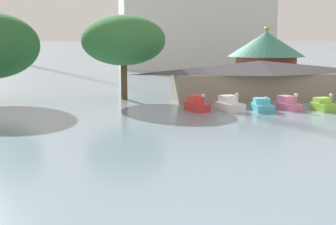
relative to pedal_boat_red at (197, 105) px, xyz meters
The scene contains 9 objects.
pedal_boat_red is the anchor object (origin of this frame).
pedal_boat_white 3.17m from the pedal_boat_red, ahead, with size 2.37×3.20×1.86m.
pedal_boat_cyan 6.25m from the pedal_boat_red, 10.29° to the right, with size 1.81×2.78×1.55m.
pedal_boat_pink 8.91m from the pedal_boat_red, ahead, with size 2.14×3.01×1.74m.
pedal_boat_lime 12.24m from the pedal_boat_red, ahead, with size 2.06×2.67×1.77m.
boathouse 11.38m from the pedal_boat_red, 38.15° to the left, with size 20.88×5.76×4.41m.
green_roof_pavilion 20.31m from the pedal_boat_red, 50.31° to the left, with size 9.97×9.97×8.42m.
shoreline_tree_mid 13.24m from the pedal_boat_red, 121.48° to the left, with size 9.45×9.45×9.47m.
background_building_block 68.78m from the pedal_boat_red, 77.75° to the left, with size 34.57×19.16×18.13m.
Camera 1 is at (-1.46, -11.44, 6.89)m, focal length 50.51 mm.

